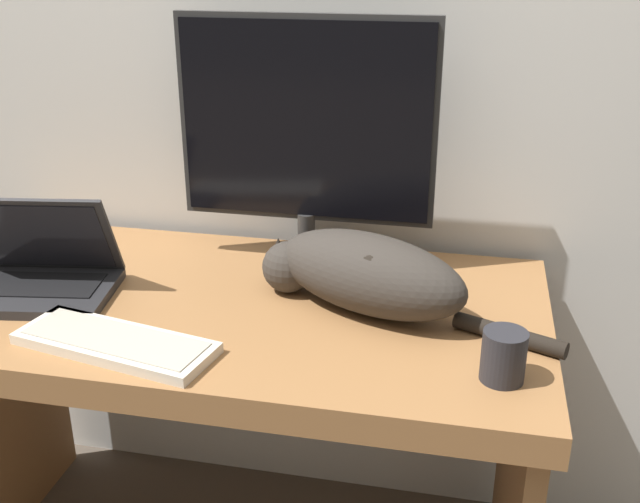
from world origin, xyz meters
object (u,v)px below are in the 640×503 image
cat (364,272)px  laptop (37,274)px  monitor (306,133)px  coffee_mug (504,356)px  external_keyboard (115,343)px

cat → laptop: bearing=-151.2°
monitor → coffee_mug: (0.43, -0.43, -0.25)m
laptop → coffee_mug: 0.96m
monitor → coffee_mug: 0.66m
external_keyboard → cat: cat is taller
external_keyboard → coffee_mug: bearing=14.6°
laptop → coffee_mug: size_ratio=3.81×
cat → coffee_mug: bearing=-15.8°
laptop → external_keyboard: 0.32m
monitor → coffee_mug: size_ratio=6.29×
external_keyboard → coffee_mug: size_ratio=4.35×
coffee_mug → monitor: bearing=135.4°
coffee_mug → cat: bearing=141.5°
monitor → external_keyboard: monitor is taller
laptop → external_keyboard: bearing=-43.8°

